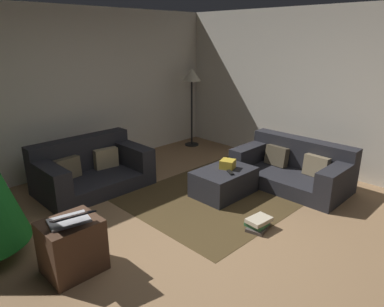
# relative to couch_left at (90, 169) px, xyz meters

# --- Properties ---
(ground_plane) EXTENTS (6.40, 6.40, 0.00)m
(ground_plane) POSITION_rel_couch_left_xyz_m (-0.01, -2.25, -0.28)
(ground_plane) COLOR #93704C
(rear_partition) EXTENTS (6.40, 0.12, 2.60)m
(rear_partition) POSITION_rel_couch_left_xyz_m (-0.01, 0.89, 1.02)
(rear_partition) COLOR silver
(rear_partition) RESTS_ON ground_plane
(corner_partition) EXTENTS (0.12, 6.40, 2.60)m
(corner_partition) POSITION_rel_couch_left_xyz_m (3.13, -2.25, 1.02)
(corner_partition) COLOR silver
(corner_partition) RESTS_ON ground_plane
(couch_left) EXTENTS (1.56, 0.96, 0.72)m
(couch_left) POSITION_rel_couch_left_xyz_m (0.00, 0.00, 0.00)
(couch_left) COLOR #26262B
(couch_left) RESTS_ON ground_plane
(couch_right) EXTENTS (0.93, 1.65, 0.67)m
(couch_right) POSITION_rel_couch_left_xyz_m (2.24, -2.07, -0.02)
(couch_right) COLOR #26262B
(couch_right) RESTS_ON ground_plane
(ottoman) EXTENTS (0.86, 0.59, 0.37)m
(ottoman) POSITION_rel_couch_left_xyz_m (1.21, -1.56, -0.09)
(ottoman) COLOR #26262B
(ottoman) RESTS_ON ground_plane
(gift_box) EXTENTS (0.24, 0.24, 0.12)m
(gift_box) POSITION_rel_couch_left_xyz_m (1.30, -1.55, 0.15)
(gift_box) COLOR gold
(gift_box) RESTS_ON ottoman
(tv_remote) EXTENTS (0.12, 0.16, 0.02)m
(tv_remote) POSITION_rel_couch_left_xyz_m (1.18, -1.70, 0.10)
(tv_remote) COLOR black
(tv_remote) RESTS_ON ottoman
(side_table) EXTENTS (0.52, 0.44, 0.53)m
(side_table) POSITION_rel_couch_left_xyz_m (-1.12, -1.67, -0.01)
(side_table) COLOR #4C3323
(side_table) RESTS_ON ground_plane
(laptop) EXTENTS (0.43, 0.47, 0.19)m
(laptop) POSITION_rel_couch_left_xyz_m (-1.14, -1.73, 0.31)
(laptop) COLOR silver
(laptop) RESTS_ON side_table
(book_stack) EXTENTS (0.33, 0.27, 0.14)m
(book_stack) POSITION_rel_couch_left_xyz_m (0.76, -2.47, -0.21)
(book_stack) COLOR #4C423D
(book_stack) RESTS_ON ground_plane
(corner_lamp) EXTENTS (0.36, 0.36, 1.56)m
(corner_lamp) POSITION_rel_couch_left_xyz_m (2.56, 0.44, 1.05)
(corner_lamp) COLOR black
(corner_lamp) RESTS_ON ground_plane
(area_rug) EXTENTS (2.60, 2.00, 0.01)m
(area_rug) POSITION_rel_couch_left_xyz_m (1.21, -1.56, -0.27)
(area_rug) COLOR #4A391F
(area_rug) RESTS_ON ground_plane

